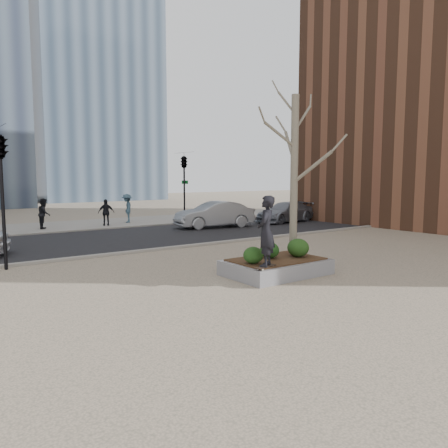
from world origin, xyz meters
TOP-DOWN VIEW (x-y plane):
  - ground at (0.00, 0.00)m, footprint 120.00×120.00m
  - street at (0.00, 10.00)m, footprint 60.00×8.00m
  - far_sidewalk at (0.00, 17.00)m, footprint 60.00×6.00m
  - planter at (1.00, 0.00)m, footprint 3.00×2.00m
  - planter_mulch at (1.00, 0.00)m, footprint 2.70×1.70m
  - sycamore_tree at (2.00, 0.30)m, footprint 2.80×2.80m
  - shrub_left at (-0.05, -0.17)m, footprint 0.57×0.57m
  - shrub_middle at (0.87, 0.16)m, footprint 0.58×0.58m
  - shrub_right at (1.75, -0.18)m, footprint 0.67×0.67m
  - skateboard at (-0.10, -0.77)m, footprint 0.81×0.40m
  - skateboarder at (-0.10, -0.77)m, footprint 0.84×0.79m
  - car_silver at (6.44, 11.12)m, footprint 4.78×2.35m
  - car_third at (11.86, 10.89)m, footprint 4.62×2.32m
  - pedestrian_a at (-1.73, 16.19)m, footprint 0.89×1.00m
  - pedestrian_b at (3.42, 16.58)m, footprint 1.05×1.35m
  - pedestrian_c at (1.69, 15.68)m, footprint 1.00×0.64m
  - traffic_light_near at (-5.50, 5.60)m, footprint 0.60×2.48m
  - traffic_light_far at (6.50, 14.60)m, footprint 0.60×2.48m

SIDE VIEW (x-z plane):
  - ground at x=0.00m, z-range 0.00..0.00m
  - street at x=0.00m, z-range 0.00..0.02m
  - far_sidewalk at x=0.00m, z-range 0.00..0.02m
  - planter at x=1.00m, z-range 0.00..0.45m
  - planter_mulch at x=1.00m, z-range 0.45..0.49m
  - skateboard at x=-0.10m, z-range 0.45..0.53m
  - car_third at x=11.86m, z-range 0.02..1.31m
  - shrub_left at x=-0.05m, z-range 0.49..0.98m
  - shrub_middle at x=0.87m, z-range 0.49..0.99m
  - car_silver at x=6.44m, z-range 0.02..1.53m
  - shrub_right at x=1.75m, z-range 0.49..1.06m
  - pedestrian_c at x=1.69m, z-range 0.02..1.61m
  - pedestrian_a at x=-1.73m, z-range 0.02..1.74m
  - pedestrian_b at x=3.42m, z-range 0.02..1.86m
  - skateboarder at x=-0.10m, z-range 0.52..2.45m
  - traffic_light_near at x=-5.50m, z-range 0.00..4.50m
  - traffic_light_far at x=6.50m, z-range 0.00..4.50m
  - sycamore_tree at x=2.00m, z-range 0.49..7.09m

